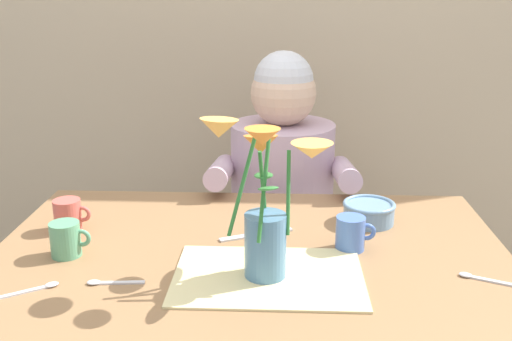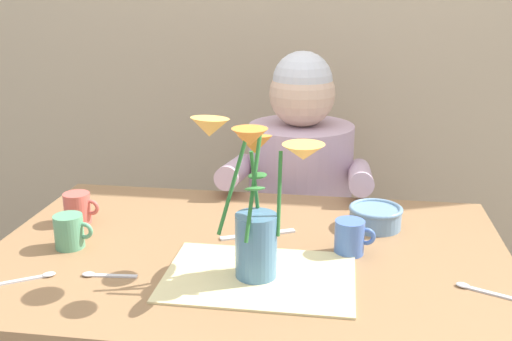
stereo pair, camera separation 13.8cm
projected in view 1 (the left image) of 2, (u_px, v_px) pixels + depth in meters
The scene contains 13 objects.
wood_panel_backdrop at pixel (265, 7), 2.24m from camera, with size 4.00×0.10×2.50m, color tan.
dining_table at pixel (250, 288), 1.42m from camera, with size 1.20×0.80×0.74m.
seated_person at pixel (282, 221), 2.03m from camera, with size 0.45×0.47×1.14m.
striped_placemat at pixel (268, 276), 1.26m from camera, with size 0.40×0.28×0.01m, color beige.
flower_vase at pixel (265, 200), 1.22m from camera, with size 0.29×0.21×0.35m.
ceramic_bowl at pixel (369, 212), 1.54m from camera, with size 0.14×0.14×0.06m.
dinner_knife at pixel (256, 235), 1.47m from camera, with size 0.19×0.02×0.01m, color silver.
coffee_cup at pixel (66, 239), 1.35m from camera, with size 0.09×0.07×0.08m.
tea_cup at pixel (68, 215), 1.50m from camera, with size 0.09×0.07×0.08m.
ceramic_mug at pixel (351, 233), 1.39m from camera, with size 0.09×0.07×0.08m.
spoon_0 at pixel (106, 282), 1.24m from camera, with size 0.12×0.03×0.01m.
spoon_1 at pixel (478, 278), 1.26m from camera, with size 0.11×0.06×0.01m.
spoon_2 at pixel (39, 288), 1.21m from camera, with size 0.11×0.08×0.01m.
Camera 1 is at (0.07, -1.27, 1.33)m, focal length 41.99 mm.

